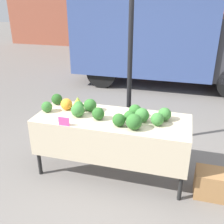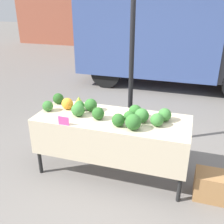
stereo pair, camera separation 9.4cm
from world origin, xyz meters
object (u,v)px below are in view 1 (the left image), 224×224
(orange_cauliflower, at_px, (67,104))
(produce_crate, at_px, (212,183))
(price_sign, at_px, (64,122))
(parked_truck, at_px, (162,36))

(orange_cauliflower, height_order, produce_crate, orange_cauliflower)
(price_sign, xyz_separation_m, produce_crate, (1.78, 0.23, -0.71))
(price_sign, bearing_deg, orange_cauliflower, 110.90)
(parked_truck, bearing_deg, price_sign, -97.88)
(produce_crate, bearing_deg, orange_cauliflower, 173.41)
(price_sign, bearing_deg, produce_crate, 7.44)
(parked_truck, height_order, price_sign, parked_truck)
(parked_truck, xyz_separation_m, price_sign, (-0.66, -4.76, -0.40))
(parked_truck, bearing_deg, orange_cauliflower, -100.99)
(orange_cauliflower, bearing_deg, price_sign, -69.10)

